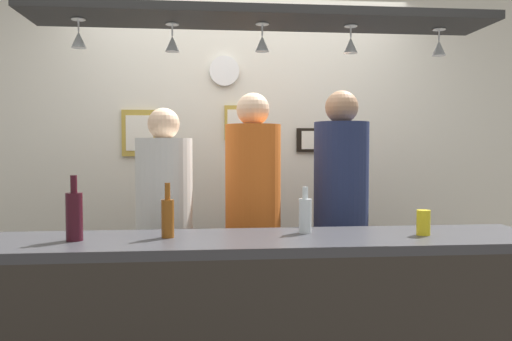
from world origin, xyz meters
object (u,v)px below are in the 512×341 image
object	(u,v)px
picture_frame_crest	(237,123)
picture_frame_lower_pair	(316,140)
person_middle_orange_shirt	(253,204)
person_right_navy_shirt	(341,201)
bottle_beer_amber_tall	(168,217)
person_left_white_patterned_shirt	(164,215)
wall_clock	(224,71)
bottle_soda_clear	(305,214)
bottle_wine_dark_red	(74,215)
drink_can	(423,223)
picture_frame_caricature	(140,133)

from	to	relation	value
picture_frame_crest	picture_frame_lower_pair	distance (m)	0.62
person_middle_orange_shirt	picture_frame_lower_pair	size ratio (longest dim) A/B	5.74
person_right_navy_shirt	picture_frame_lower_pair	distance (m)	0.80
person_right_navy_shirt	bottle_beer_amber_tall	distance (m)	1.23
picture_frame_crest	person_right_navy_shirt	bearing A→B (deg)	-48.67
person_left_white_patterned_shirt	picture_frame_crest	xyz separation A→B (m)	(0.48, 0.70, 0.59)
bottle_beer_amber_tall	wall_clock	xyz separation A→B (m)	(0.32, 1.37, 0.89)
bottle_soda_clear	picture_frame_lower_pair	size ratio (longest dim) A/B	0.77
bottle_beer_amber_tall	picture_frame_crest	size ratio (longest dim) A/B	1.00
wall_clock	bottle_soda_clear	bearing A→B (deg)	-74.82
bottle_wine_dark_red	picture_frame_lower_pair	world-z (taller)	picture_frame_lower_pair
drink_can	wall_clock	xyz separation A→B (m)	(-0.91, 1.42, 0.93)
bottle_soda_clear	bottle_wine_dark_red	bearing A→B (deg)	-174.70
bottle_soda_clear	picture_frame_caricature	distance (m)	1.69
person_right_navy_shirt	picture_frame_lower_pair	xyz separation A→B (m)	(-0.01, 0.70, 0.39)
person_middle_orange_shirt	bottle_soda_clear	distance (m)	0.65
person_left_white_patterned_shirt	drink_can	bearing A→B (deg)	-29.26
person_right_navy_shirt	bottle_beer_amber_tall	bearing A→B (deg)	-146.32
person_left_white_patterned_shirt	bottle_soda_clear	distance (m)	0.97
drink_can	picture_frame_lower_pair	bearing A→B (deg)	98.73
drink_can	wall_clock	distance (m)	1.93
drink_can	picture_frame_lower_pair	world-z (taller)	picture_frame_lower_pair
picture_frame_caricature	drink_can	bearing A→B (deg)	-42.90
picture_frame_crest	drink_can	bearing A→B (deg)	-59.98
person_left_white_patterned_shirt	picture_frame_lower_pair	xyz separation A→B (m)	(1.08, 0.70, 0.47)
person_left_white_patterned_shirt	picture_frame_caricature	distance (m)	0.90
bottle_wine_dark_red	picture_frame_caricature	size ratio (longest dim) A/B	0.88
person_middle_orange_shirt	picture_frame_crest	distance (m)	0.88
person_left_white_patterned_shirt	picture_frame_lower_pair	size ratio (longest dim) A/B	5.43
person_middle_orange_shirt	wall_clock	xyz separation A→B (m)	(-0.15, 0.69, 0.91)
bottle_wine_dark_red	picture_frame_lower_pair	bearing A→B (deg)	44.59
person_right_navy_shirt	wall_clock	bearing A→B (deg)	135.51
drink_can	wall_clock	size ratio (longest dim) A/B	0.55
drink_can	wall_clock	world-z (taller)	wall_clock
person_middle_orange_shirt	wall_clock	distance (m)	1.15
bottle_beer_amber_tall	picture_frame_caricature	world-z (taller)	picture_frame_caricature
person_middle_orange_shirt	bottle_beer_amber_tall	xyz separation A→B (m)	(-0.47, -0.68, 0.02)
person_left_white_patterned_shirt	bottle_wine_dark_red	world-z (taller)	person_left_white_patterned_shirt
bottle_beer_amber_tall	wall_clock	distance (m)	1.66
picture_frame_caricature	bottle_wine_dark_red	bearing A→B (deg)	-94.65
person_right_navy_shirt	drink_can	world-z (taller)	person_right_navy_shirt
person_right_navy_shirt	bottle_soda_clear	distance (m)	0.71
person_middle_orange_shirt	bottle_wine_dark_red	xyz separation A→B (m)	(-0.89, -0.72, 0.04)
person_left_white_patterned_shirt	wall_clock	bearing A→B (deg)	60.56
person_right_navy_shirt	picture_frame_caricature	xyz separation A→B (m)	(-1.32, 0.70, 0.44)
person_middle_orange_shirt	drink_can	size ratio (longest dim) A/B	14.12
person_right_navy_shirt	bottle_beer_amber_tall	size ratio (longest dim) A/B	6.70
bottle_beer_amber_tall	drink_can	size ratio (longest dim) A/B	2.13
person_right_navy_shirt	picture_frame_crest	xyz separation A→B (m)	(-0.61, 0.70, 0.52)
bottle_wine_dark_red	bottle_beer_amber_tall	bearing A→B (deg)	4.85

